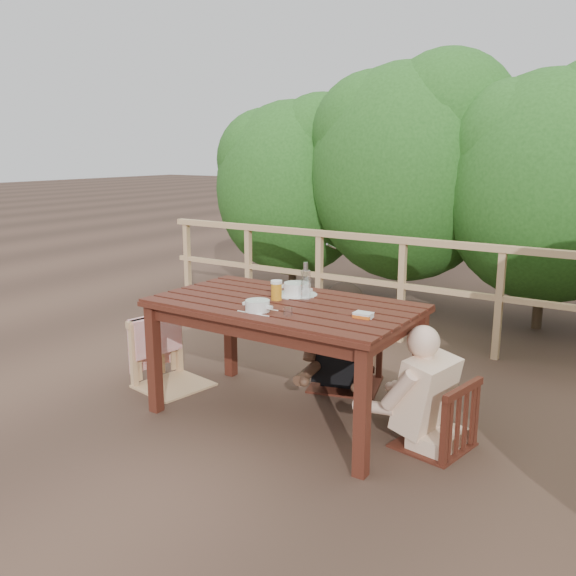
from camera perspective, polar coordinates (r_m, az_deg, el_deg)
The scene contains 16 objects.
ground at distance 4.31m, azimuth -0.37°, elevation -11.88°, with size 60.00×60.00×0.00m, color brown.
table at distance 4.16m, azimuth -0.38°, elevation -6.86°, with size 1.73×0.97×0.80m, color #3B1810.
chair_left at distance 4.73m, azimuth -10.88°, elevation -3.39°, with size 0.50×0.50×1.00m, color tan.
chair_far at distance 4.68m, azimuth 5.54°, elevation -3.11°, with size 0.52×0.52×1.04m, color #3B1810.
chair_right at distance 3.85m, azimuth 13.68°, elevation -8.52°, with size 0.42×0.42×0.85m, color #3B1810.
woman at distance 4.66m, azimuth 5.69°, elevation -1.54°, with size 0.52×0.64×1.30m, color black, non-canonical shape.
diner_right at distance 3.77m, azimuth 14.27°, elevation -5.80°, with size 0.50×0.62×1.24m, color beige, non-canonical shape.
railing at distance 5.83m, azimuth 10.57°, elevation -0.22°, with size 5.60×0.10×1.01m, color tan.
hedge_row at distance 6.70m, azimuth 18.44°, elevation 13.05°, with size 6.60×1.60×3.80m, color #214F19, non-canonical shape.
soup_near at distance 3.80m, azimuth -2.86°, elevation -1.77°, with size 0.26×0.26×0.09m, color silver.
soup_far at distance 4.24m, azimuth 0.78°, elevation -0.15°, with size 0.29×0.29×0.10m, color white.
bread_roll at distance 3.87m, azimuth -2.70°, elevation -1.54°, with size 0.14×0.11×0.08m, color #986132.
beer_glass at distance 4.07m, azimuth -1.08°, elevation -0.32°, with size 0.08×0.08×0.15m, color orange.
bottle at distance 4.04m, azimuth 1.66°, elevation 0.50°, with size 0.07×0.07×0.28m, color silver.
tumbler at distance 3.69m, azimuth -0.02°, elevation -2.35°, with size 0.06×0.06×0.07m, color silver.
butter_tub at distance 3.68m, azimuth 7.05°, elevation -2.65°, with size 0.11×0.08×0.05m, color white.
Camera 1 is at (2.17, -3.26, 1.80)m, focal length 38.01 mm.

